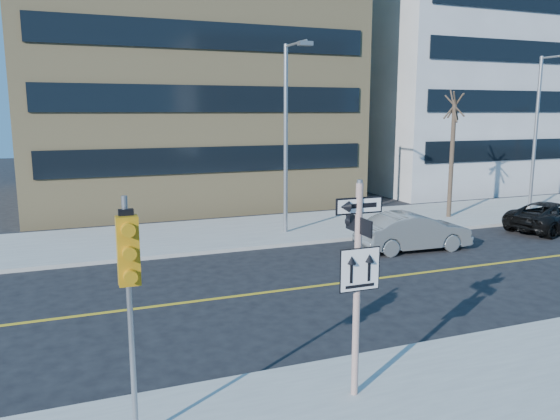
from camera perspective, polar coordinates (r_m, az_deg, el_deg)
name	(u,v)px	position (r m, az deg, el deg)	size (l,w,h in m)	color
ground	(301,348)	(13.00, 2.25, -14.23)	(120.00, 120.00, 0.00)	black
far_sidewalk	(515,209)	(32.66, 23.33, 0.06)	(66.00, 6.00, 0.15)	#9E9B94
road_centerline	(551,256)	(23.01, 26.50, -4.36)	(40.00, 0.14, 0.01)	gold
sign_pole	(358,277)	(10.02, 8.12, -6.97)	(0.92, 0.92, 4.06)	silver
traffic_signal	(129,271)	(8.54, -15.50, -6.16)	(0.32, 0.45, 4.00)	gray
parked_car_b	(413,232)	(22.03, 13.77, -2.21)	(4.51, 1.57, 1.49)	slate
parked_car_c	(551,216)	(27.83, 26.50, -0.60)	(4.78, 2.20, 1.33)	black
streetlight_a	(288,127)	(23.31, 0.83, 8.71)	(0.55, 2.25, 8.00)	gray
streetlight_b	(540,124)	(31.37, 25.53, 8.12)	(0.55, 2.25, 8.00)	gray
street_tree_west	(455,109)	(28.37, 17.77, 10.06)	(1.80, 1.80, 6.35)	#32261D
building_brick	(175,54)	(36.65, -10.93, 15.75)	(18.00, 18.00, 18.00)	tan
building_grey_mid	(465,83)	(45.21, 18.74, 12.42)	(20.00, 16.00, 15.00)	#A6A9AC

